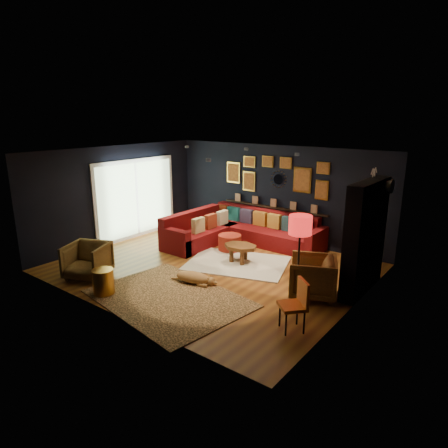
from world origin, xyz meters
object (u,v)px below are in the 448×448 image
Objects in this scene: coffee_table at (240,248)px; armchair_left at (87,259)px; gold_stool at (103,282)px; pouf at (230,242)px; orange_chair at (297,301)px; dog at (193,275)px; floor_lamp at (300,229)px; sectional at (237,232)px; armchair_right at (312,275)px.

armchair_left is (-2.07, -2.71, 0.06)m from coffee_table.
armchair_left is 1.64× the size of gold_stool.
pouf is 3.52m from armchair_left.
orange_chair is 2.60m from dog.
floor_lamp is at bearing 2.58° from armchair_left.
gold_stool is at bearing -142.32° from floor_lamp.
dog is at bearing -72.54° from sectional.
gold_stool reaches higher than dog.
floor_lamp reaches higher than armchair_left.
pouf is 1.16× the size of gold_stool.
armchair_left is at bearing -127.39° from coffee_table.
coffee_table is 1.58m from dog.
armchair_left is at bearing -128.86° from orange_chair.
sectional is 4.08× the size of armchair_left.
armchair_right is 2.42m from dog.
armchair_right is 0.84× the size of dog.
pouf reaches higher than dog.
armchair_right is at bearing -16.18° from coffee_table.
armchair_left reaches higher than gold_stool.
dog is (-2.56, 0.35, -0.32)m from orange_chair.
gold_stool is at bearing -78.24° from armchair_right.
armchair_left is (-1.36, -3.24, 0.19)m from pouf.
sectional reaches higher than dog.
floor_lamp is at bearing 10.17° from dog.
orange_chair is at bearing 16.94° from gold_stool.
dog is at bearing -146.46° from orange_chair.
gold_stool is (-0.41, -3.54, 0.03)m from pouf.
orange_chair is 0.54× the size of floor_lamp.
coffee_table is 0.90m from pouf.
armchair_left is at bearing -163.90° from dog.
gold_stool is 3.91m from floor_lamp.
pouf is 0.69× the size of orange_chair.
dog is at bearing -73.50° from pouf.
armchair_right is 1.01× the size of orange_chair.
coffee_table is at bearing -176.57° from orange_chair.
coffee_table is at bearing 69.66° from gold_stool.
armchair_right is at bearing 2.16° from armchair_left.
dog is at bearing 54.36° from gold_stool.
pouf is at bearing 92.80° from dog.
armchair_right is (4.20, 2.09, 0.02)m from armchair_left.
orange_chair reaches higher than coffee_table.
sectional is at bearing 129.32° from coffee_table.
armchair_left is 4.61m from orange_chair.
armchair_right is 0.55× the size of floor_lamp.
sectional reaches higher than pouf.
gold_stool is at bearing -92.41° from sectional.
floor_lamp is (2.57, -1.24, 1.10)m from pouf.
armchair_right is at bearing -29.94° from sectional.
pouf is (-0.71, 0.53, -0.13)m from coffee_table.
gold_stool reaches higher than coffee_table.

